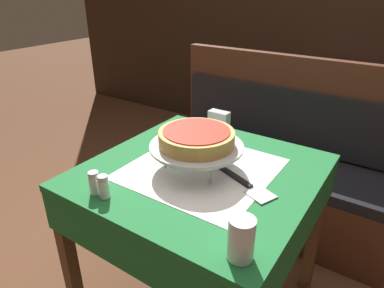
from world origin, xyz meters
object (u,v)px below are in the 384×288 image
(pizza_pan_stand, at_px, (196,147))
(pepper_shaker, at_px, (104,187))
(water_glass_near, at_px, (241,239))
(condiment_caddy, at_px, (340,75))
(pizza_server, at_px, (244,183))
(salt_shaker, at_px, (94,183))
(deep_dish_pizza, at_px, (197,137))
(napkin_holder, at_px, (219,120))
(dining_table_rear, at_px, (322,95))
(dining_table_front, at_px, (201,193))
(booth_bench, at_px, (273,175))

(pizza_pan_stand, relative_size, pepper_shaker, 4.31)
(water_glass_near, relative_size, condiment_caddy, 0.74)
(pizza_server, bearing_deg, pepper_shaker, -136.51)
(water_glass_near, relative_size, salt_shaker, 1.49)
(deep_dish_pizza, height_order, water_glass_near, deep_dish_pizza)
(salt_shaker, bearing_deg, napkin_holder, 84.33)
(dining_table_rear, xyz_separation_m, condiment_caddy, (0.09, 0.02, 0.16))
(pizza_server, bearing_deg, deep_dish_pizza, -179.53)
(deep_dish_pizza, bearing_deg, pepper_shaker, -114.24)
(pepper_shaker, bearing_deg, dining_table_front, 64.24)
(dining_table_front, distance_m, condiment_caddy, 1.60)
(pepper_shaker, bearing_deg, booth_bench, 81.82)
(dining_table_rear, bearing_deg, pizza_pan_stand, -92.70)
(dining_table_rear, distance_m, booth_bench, 0.81)
(salt_shaker, xyz_separation_m, pepper_shaker, (0.04, 0.00, 0.00))
(pizza_server, bearing_deg, pizza_pan_stand, -179.53)
(deep_dish_pizza, relative_size, water_glass_near, 2.32)
(salt_shaker, bearing_deg, pizza_pan_stand, 59.67)
(pizza_pan_stand, relative_size, salt_shaker, 4.32)
(deep_dish_pizza, bearing_deg, napkin_holder, 107.65)
(dining_table_rear, xyz_separation_m, napkin_holder, (-0.20, -1.19, 0.16))
(napkin_holder, height_order, condiment_caddy, condiment_caddy)
(pepper_shaker, xyz_separation_m, napkin_holder, (0.03, 0.72, 0.00))
(dining_table_front, distance_m, dining_table_rear, 1.57)
(booth_bench, height_order, salt_shaker, booth_bench)
(water_glass_near, bearing_deg, booth_bench, 105.80)
(deep_dish_pizza, xyz_separation_m, water_glass_near, (0.35, -0.33, -0.07))
(dining_table_rear, xyz_separation_m, booth_bench, (-0.05, -0.74, -0.33))
(booth_bench, relative_size, water_glass_near, 11.68)
(pizza_server, distance_m, salt_shaker, 0.52)
(dining_table_rear, bearing_deg, water_glass_near, -81.75)
(condiment_caddy, bearing_deg, napkin_holder, -103.38)
(dining_table_rear, height_order, pizza_pan_stand, pizza_pan_stand)
(napkin_holder, distance_m, condiment_caddy, 1.25)
(dining_table_rear, bearing_deg, booth_bench, -94.26)
(water_glass_near, distance_m, salt_shaker, 0.55)
(condiment_caddy, bearing_deg, pizza_pan_stand, -95.93)
(pizza_pan_stand, height_order, water_glass_near, water_glass_near)
(pizza_server, relative_size, water_glass_near, 2.21)
(water_glass_near, relative_size, napkin_holder, 1.22)
(dining_table_rear, height_order, condiment_caddy, condiment_caddy)
(dining_table_front, height_order, condiment_caddy, condiment_caddy)
(water_glass_near, distance_m, condiment_caddy, 1.94)
(dining_table_front, xyz_separation_m, booth_bench, (0.00, 0.83, -0.33))
(pizza_server, height_order, condiment_caddy, condiment_caddy)
(pizza_server, bearing_deg, condiment_caddy, 91.28)
(water_glass_near, height_order, napkin_holder, water_glass_near)
(dining_table_front, xyz_separation_m, pizza_server, (0.19, -0.01, 0.12))
(pizza_server, xyz_separation_m, water_glass_near, (0.15, -0.33, 0.06))
(booth_bench, height_order, deep_dish_pizza, booth_bench)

